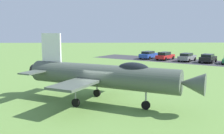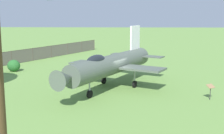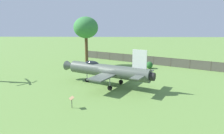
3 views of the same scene
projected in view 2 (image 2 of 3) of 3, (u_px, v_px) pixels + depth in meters
name	position (u px, v px, depth m)	size (l,w,h in m)	color
ground_plane	(112.00, 88.00, 26.28)	(200.00, 200.00, 0.00)	#668E42
display_jet	(110.00, 65.00, 25.59)	(12.62, 8.76, 5.09)	#4C564C
shrub_near_fence	(14.00, 66.00, 33.49)	(1.22, 1.37, 1.27)	#235B26
info_plaque	(210.00, 88.00, 22.76)	(0.66, 0.72, 1.14)	#333333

